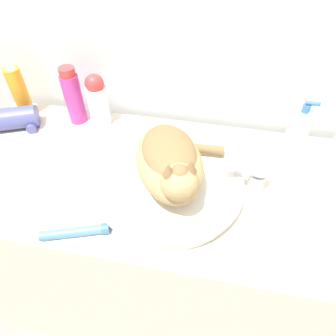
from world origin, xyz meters
TOP-DOWN VIEW (x-y plane):
  - wall_back at (0.00, 0.62)m, footprint 8.00×0.05m
  - vanity_counter at (0.00, 0.28)m, footprint 1.23×0.56m
  - sink_basin at (0.05, 0.24)m, footprint 0.41×0.41m
  - cat at (0.06, 0.23)m, footprint 0.27×0.32m
  - faucet at (0.28, 0.29)m, footprint 0.13×0.07m
  - spray_bottle_trigger at (-0.53, 0.49)m, footprint 0.05×0.05m
  - shampoo_bottle_tall at (-0.33, 0.49)m, footprint 0.06×0.06m
  - soap_pump_bottle at (0.41, 0.49)m, footprint 0.06×0.06m
  - lotion_bottle_white at (-0.24, 0.49)m, footprint 0.07×0.07m
  - cream_tube at (-0.14, 0.05)m, footprint 0.17×0.08m
  - hair_dryer at (-0.52, 0.42)m, footprint 0.17×0.14m

SIDE VIEW (x-z plane):
  - vanity_counter at x=0.00m, z-range 0.00..0.86m
  - cream_tube at x=-0.14m, z-range 0.86..0.88m
  - sink_basin at x=0.05m, z-range 0.86..0.91m
  - hair_dryer at x=-0.52m, z-range 0.86..0.93m
  - soap_pump_bottle at x=0.41m, z-range 0.84..1.01m
  - faucet at x=0.28m, z-range 0.87..0.99m
  - lotion_bottle_white at x=-0.24m, z-range 0.86..1.04m
  - spray_bottle_trigger at x=-0.53m, z-range 0.85..1.05m
  - shampoo_bottle_tall at x=-0.33m, z-range 0.85..1.05m
  - cat at x=0.06m, z-range 0.90..1.06m
  - wall_back at x=0.00m, z-range 0.00..2.40m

